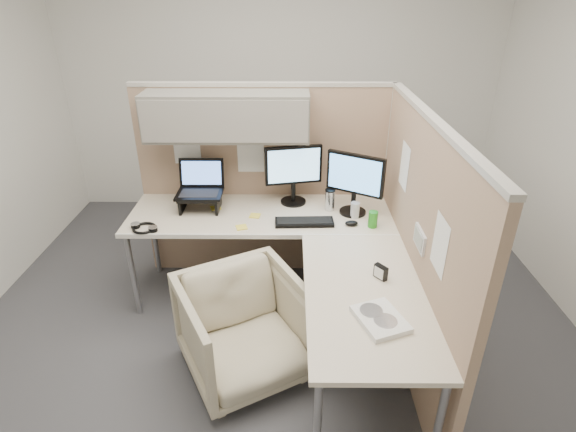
{
  "coord_description": "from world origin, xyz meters",
  "views": [
    {
      "loc": [
        0.12,
        -2.5,
        2.27
      ],
      "look_at": [
        0.1,
        0.25,
        0.85
      ],
      "focal_mm": 28.0,
      "sensor_mm": 36.0,
      "label": 1
    }
  ],
  "objects_px": {
    "desk": "(291,246)",
    "monitor_left": "(294,170)",
    "office_chair": "(244,324)",
    "keyboard": "(304,222)"
  },
  "relations": [
    {
      "from": "desk",
      "to": "monitor_left",
      "type": "distance_m",
      "value": 0.67
    },
    {
      "from": "office_chair",
      "to": "keyboard",
      "type": "height_order",
      "value": "keyboard"
    },
    {
      "from": "desk",
      "to": "office_chair",
      "type": "relative_size",
      "value": 2.69
    },
    {
      "from": "office_chair",
      "to": "monitor_left",
      "type": "relative_size",
      "value": 1.59
    },
    {
      "from": "desk",
      "to": "keyboard",
      "type": "bearing_deg",
      "value": 68.63
    },
    {
      "from": "keyboard",
      "to": "desk",
      "type": "bearing_deg",
      "value": -113.4
    },
    {
      "from": "desk",
      "to": "keyboard",
      "type": "relative_size",
      "value": 4.73
    },
    {
      "from": "desk",
      "to": "office_chair",
      "type": "bearing_deg",
      "value": -123.95
    },
    {
      "from": "desk",
      "to": "office_chair",
      "type": "xyz_separation_m",
      "value": [
        -0.29,
        -0.44,
        -0.32
      ]
    },
    {
      "from": "desk",
      "to": "keyboard",
      "type": "xyz_separation_m",
      "value": [
        0.09,
        0.24,
        0.05
      ]
    }
  ]
}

